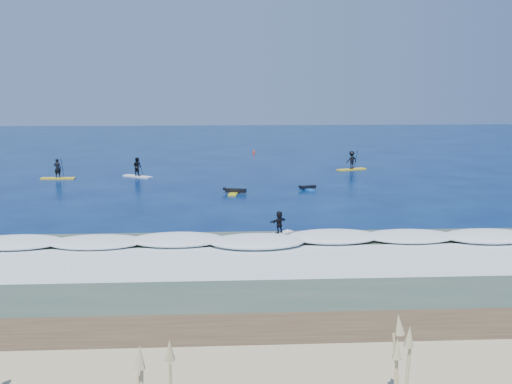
{
  "coord_description": "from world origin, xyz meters",
  "views": [
    {
      "loc": [
        -0.53,
        -37.7,
        7.81
      ],
      "look_at": [
        1.59,
        1.16,
        0.6
      ],
      "focal_mm": 40.0,
      "sensor_mm": 36.0,
      "label": 1
    }
  ],
  "objects": [
    {
      "name": "shallow_water",
      "position": [
        0.0,
        -14.0,
        0.01
      ],
      "size": [
        90.0,
        13.0,
        0.01
      ],
      "primitive_type": "cube",
      "color": "#384C3D",
      "rests_on": "ground"
    },
    {
      "name": "dune_grass",
      "position": [
        0.0,
        -27.0,
        1.85
      ],
      "size": [
        40.0,
        4.0,
        1.7
      ],
      "primitive_type": null,
      "color": "tan",
      "rests_on": "dune"
    },
    {
      "name": "sup_paddler_right",
      "position": [
        11.48,
        15.52,
        0.81
      ],
      "size": [
        3.04,
        1.79,
        2.09
      ],
      "rotation": [
        0.0,
        0.0,
        0.38
      ],
      "color": "yellow",
      "rests_on": "ground"
    },
    {
      "name": "breaking_wave",
      "position": [
        0.0,
        -10.0,
        0.0
      ],
      "size": [
        40.0,
        6.0,
        0.3
      ],
      "primitive_type": "cube",
      "color": "white",
      "rests_on": "ground"
    },
    {
      "name": "marker_buoy",
      "position": [
        2.84,
        28.77,
        0.25
      ],
      "size": [
        0.24,
        0.24,
        0.57
      ],
      "rotation": [
        0.0,
        0.0,
        -0.22
      ],
      "color": "#F03A15",
      "rests_on": "ground"
    },
    {
      "name": "sup_paddler_center",
      "position": [
        -8.25,
        12.27,
        0.74
      ],
      "size": [
        2.76,
        2.11,
        1.98
      ],
      "rotation": [
        0.0,
        0.0,
        -0.57
      ],
      "color": "white",
      "rests_on": "ground"
    },
    {
      "name": "wet_sand_strip",
      "position": [
        0.0,
        -21.5,
        0.0
      ],
      "size": [
        90.0,
        5.0,
        0.08
      ],
      "primitive_type": "cube",
      "color": "#452F20",
      "rests_on": "ground"
    },
    {
      "name": "ground",
      "position": [
        0.0,
        0.0,
        0.0
      ],
      "size": [
        160.0,
        160.0,
        0.0
      ],
      "primitive_type": "plane",
      "color": "#031241",
      "rests_on": "ground"
    },
    {
      "name": "prone_paddler_near",
      "position": [
        0.15,
        3.94,
        0.16
      ],
      "size": [
        1.78,
        2.31,
        0.47
      ],
      "rotation": [
        0.0,
        0.0,
        1.37
      ],
      "color": "gold",
      "rests_on": "ground"
    },
    {
      "name": "prone_paddler_far",
      "position": [
        5.75,
        5.19,
        0.13
      ],
      "size": [
        1.43,
        1.89,
        0.38
      ],
      "rotation": [
        0.0,
        0.0,
        1.91
      ],
      "color": "blue",
      "rests_on": "ground"
    },
    {
      "name": "whitewater",
      "position": [
        0.0,
        -13.0,
        0.0
      ],
      "size": [
        34.0,
        5.0,
        0.02
      ],
      "primitive_type": "cube",
      "color": "silver",
      "rests_on": "ground"
    },
    {
      "name": "sup_paddler_left",
      "position": [
        -14.92,
        11.57,
        0.63
      ],
      "size": [
        2.91,
        0.84,
        2.02
      ],
      "rotation": [
        0.0,
        0.0,
        -0.04
      ],
      "color": "gold",
      "rests_on": "ground"
    },
    {
      "name": "wave_surfer",
      "position": [
        2.26,
        -8.81,
        0.73
      ],
      "size": [
        1.65,
        1.48,
        1.26
      ],
      "rotation": [
        0.0,
        0.0,
        0.69
      ],
      "color": "white",
      "rests_on": "breaking_wave"
    }
  ]
}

